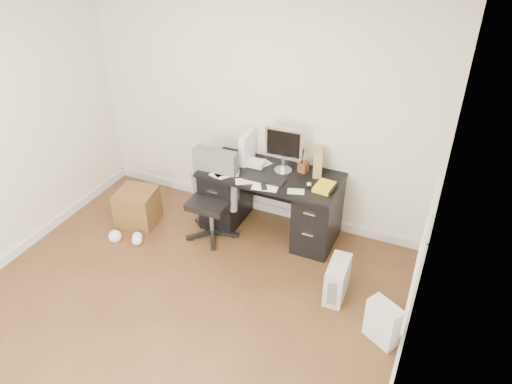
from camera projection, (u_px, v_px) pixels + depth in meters
ground at (169, 321)px, 4.55m from camera, size 4.00×4.00×0.00m
room_shell at (154, 162)px, 3.67m from camera, size 4.02×4.02×2.71m
desk at (270, 201)px, 5.50m from camera, size 1.50×0.70×0.75m
loose_papers at (252, 172)px, 5.34m from camera, size 1.10×0.60×0.00m
lcd_monitor at (284, 150)px, 5.21m from camera, size 0.42×0.25×0.51m
keyboard at (264, 179)px, 5.19m from camera, size 0.45×0.16×0.03m
computer_mouse at (309, 185)px, 5.06m from camera, size 0.07×0.07×0.06m
travel_mug at (228, 160)px, 5.35m from camera, size 0.11×0.11×0.19m
white_binder at (247, 148)px, 5.44m from camera, size 0.14×0.30×0.34m
magazine_file at (318, 162)px, 5.24m from camera, size 0.18×0.26×0.28m
pen_cup at (304, 160)px, 5.27m from camera, size 0.14×0.14×0.27m
yellow_book at (325, 187)px, 5.04m from camera, size 0.21×0.26×0.04m
paper_remote at (265, 185)px, 5.09m from camera, size 0.30×0.25×0.02m
office_chair at (210, 198)px, 5.38m from camera, size 0.58×0.58×0.99m
pc_tower at (337, 280)px, 4.72m from camera, size 0.19×0.40×0.39m
shopping_bag at (383, 323)px, 4.27m from camera, size 0.36×0.33×0.40m
wicker_basket at (138, 207)px, 5.73m from camera, size 0.49×0.49×0.42m
desk_printer at (228, 211)px, 5.86m from camera, size 0.33×0.28×0.19m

